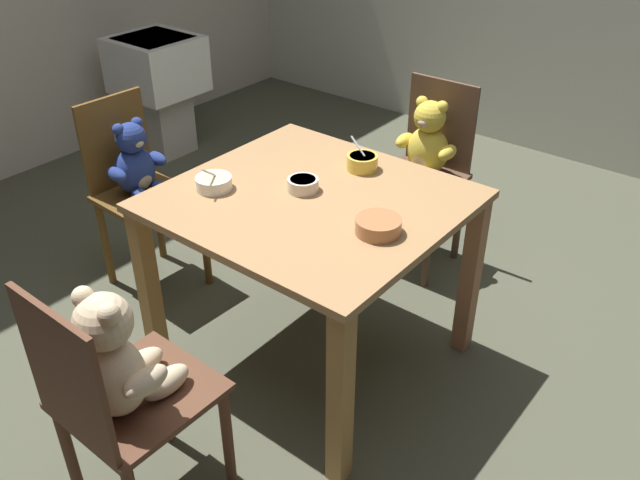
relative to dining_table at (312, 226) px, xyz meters
The scene contains 10 objects.
ground_plane 0.64m from the dining_table, ahead, with size 5.20×5.20×0.04m.
dining_table is the anchor object (origin of this frame).
teddy_chair_near_left 0.96m from the dining_table, behind, with size 0.43×0.38×0.89m.
teddy_chair_near_front 0.92m from the dining_table, 87.28° to the right, with size 0.39×0.42×0.90m.
teddy_chair_far_center 0.91m from the dining_table, 93.16° to the left, with size 0.39×0.38×0.90m.
porridge_bowl_cream_center 0.16m from the dining_table, 160.27° to the left, with size 0.12×0.12×0.05m.
porridge_bowl_terracotta_near_right 0.37m from the dining_table, ahead, with size 0.15×0.15×0.05m.
porridge_bowl_yellow_far_center 0.34m from the dining_table, 87.96° to the left, with size 0.13×0.12×0.12m.
porridge_bowl_white_near_left 0.40m from the dining_table, 151.40° to the right, with size 0.13×0.14×0.11m.
sink_basin 2.27m from the dining_table, 154.87° to the left, with size 0.49×0.47×0.76m.
Camera 1 is at (1.36, -1.65, 1.91)m, focal length 37.71 mm.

